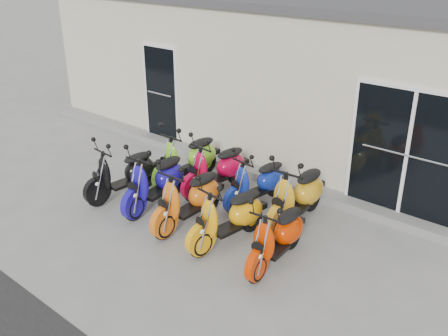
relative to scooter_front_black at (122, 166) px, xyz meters
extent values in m
plane|color=gray|center=(1.69, 0.29, -0.61)|extent=(80.00, 80.00, 0.00)
cube|color=beige|center=(1.69, 5.49, 0.99)|extent=(14.00, 6.00, 3.20)
cube|color=gray|center=(1.69, 2.31, -0.54)|extent=(14.00, 0.40, 0.15)
cube|color=black|center=(-1.51, 2.46, 0.65)|extent=(1.07, 0.08, 2.22)
cube|color=black|center=(4.29, 2.46, 0.65)|extent=(2.02, 0.08, 2.22)
camera|label=1|loc=(6.81, -5.24, 3.67)|focal=40.00mm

